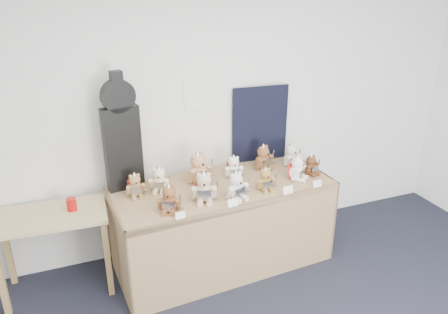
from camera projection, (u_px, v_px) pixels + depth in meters
name	position (u px, v px, depth m)	size (l,w,h in m)	color
room_shell	(195.00, 94.00, 4.07)	(6.00, 6.00, 6.00)	white
display_table	(227.00, 206.00, 3.99)	(2.06, 0.97, 0.84)	olive
side_table	(52.00, 227.00, 3.70)	(0.95, 0.56, 0.77)	tan
guitar_case	(122.00, 134.00, 3.75)	(0.33, 0.15, 1.06)	black
navy_board	(260.00, 124.00, 4.39)	(0.58, 0.02, 0.78)	black
red_cup	(72.00, 204.00, 3.70)	(0.08, 0.08, 0.11)	#B30C0B
teddy_front_far_left	(169.00, 200.00, 3.52)	(0.21, 0.20, 0.26)	brown
teddy_front_left	(204.00, 188.00, 3.68)	(0.24, 0.23, 0.30)	#C5AB8B
teddy_front_centre	(236.00, 187.00, 3.72)	(0.23, 0.21, 0.28)	silver
teddy_front_right	(266.00, 180.00, 3.88)	(0.19, 0.15, 0.23)	olive
teddy_front_far_right	(297.00, 169.00, 4.07)	(0.22, 0.22, 0.27)	white
teddy_front_end	(311.00, 166.00, 4.18)	(0.19, 0.17, 0.22)	brown
teddy_back_left	(159.00, 180.00, 3.86)	(0.20, 0.20, 0.25)	beige
teddy_back_centre_left	(199.00, 169.00, 4.01)	(0.27, 0.25, 0.33)	tan
teddy_back_centre_right	(234.00, 168.00, 4.12)	(0.20, 0.18, 0.24)	white
teddy_back_right	(264.00, 158.00, 4.29)	(0.23, 0.21, 0.28)	brown
teddy_back_end	(291.00, 156.00, 4.37)	(0.21, 0.19, 0.25)	silver
teddy_back_far_left	(135.00, 186.00, 3.77)	(0.19, 0.16, 0.23)	#A37B4C
entry_card_a	(180.00, 215.00, 3.43)	(0.08, 0.00, 0.06)	white
entry_card_b	(233.00, 203.00, 3.61)	(0.09, 0.00, 0.07)	white
entry_card_c	(288.00, 190.00, 3.82)	(0.10, 0.00, 0.07)	white
entry_card_d	(317.00, 184.00, 3.94)	(0.09, 0.00, 0.06)	white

